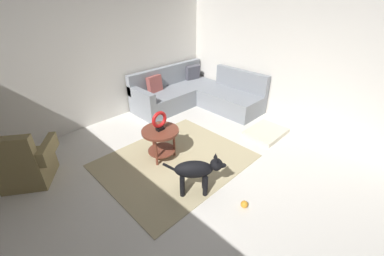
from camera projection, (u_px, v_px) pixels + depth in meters
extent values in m
cube|color=silver|center=(199.00, 189.00, 3.56)|extent=(6.00, 6.00, 0.10)
cube|color=silver|center=(90.00, 58.00, 4.68)|extent=(6.00, 0.12, 2.70)
cube|color=silver|center=(306.00, 58.00, 4.67)|extent=(0.12, 6.00, 2.70)
cube|color=tan|center=(175.00, 160.00, 4.06)|extent=(2.30, 1.90, 0.01)
cube|color=gray|center=(177.00, 96.00, 5.97)|extent=(2.20, 0.85, 0.42)
cube|color=gray|center=(167.00, 76.00, 5.98)|extent=(2.20, 0.14, 0.46)
cube|color=gray|center=(231.00, 101.00, 5.69)|extent=(0.85, 1.40, 0.42)
cube|color=gray|center=(241.00, 80.00, 5.70)|extent=(0.14, 1.40, 0.46)
cube|color=gray|center=(141.00, 95.00, 5.19)|extent=(0.16, 0.85, 0.22)
cube|color=#4C4C56|center=(193.00, 73.00, 6.37)|extent=(0.40, 0.23, 0.39)
cube|color=#994C47|center=(155.00, 84.00, 5.61)|extent=(0.40, 0.20, 0.39)
cube|color=olive|center=(28.00, 169.00, 3.56)|extent=(0.83, 0.83, 0.40)
cube|color=olive|center=(10.00, 154.00, 3.13)|extent=(0.58, 0.45, 0.48)
cube|color=olive|center=(48.00, 149.00, 3.46)|extent=(0.42, 0.55, 0.22)
cylinder|color=brown|center=(160.00, 131.00, 3.88)|extent=(0.60, 0.60, 0.04)
cylinder|color=brown|center=(162.00, 150.00, 4.07)|extent=(0.45, 0.45, 0.02)
cylinder|color=brown|center=(153.00, 140.00, 4.15)|extent=(0.04, 0.04, 0.50)
cylinder|color=brown|center=(156.00, 152.00, 3.83)|extent=(0.04, 0.04, 0.50)
cylinder|color=brown|center=(174.00, 143.00, 4.06)|extent=(0.04, 0.04, 0.50)
cube|color=black|center=(160.00, 129.00, 3.86)|extent=(0.12, 0.08, 0.05)
torus|color=red|center=(159.00, 120.00, 3.78)|extent=(0.28, 0.06, 0.28)
cube|color=beige|center=(266.00, 132.00, 4.78)|extent=(0.80, 0.60, 0.09)
cylinder|color=black|center=(204.00, 179.00, 3.42)|extent=(0.07, 0.07, 0.32)
cylinder|color=black|center=(205.00, 186.00, 3.30)|extent=(0.07, 0.07, 0.32)
cylinder|color=black|center=(182.00, 180.00, 3.41)|extent=(0.07, 0.07, 0.32)
cylinder|color=black|center=(182.00, 187.00, 3.29)|extent=(0.07, 0.07, 0.32)
ellipsoid|color=black|center=(194.00, 169.00, 3.24)|extent=(0.53, 0.51, 0.24)
sphere|color=black|center=(216.00, 164.00, 3.21)|extent=(0.17, 0.17, 0.17)
ellipsoid|color=black|center=(222.00, 165.00, 3.22)|extent=(0.14, 0.13, 0.07)
cone|color=black|center=(216.00, 155.00, 3.19)|extent=(0.06, 0.06, 0.07)
cone|color=black|center=(216.00, 159.00, 3.12)|extent=(0.06, 0.06, 0.07)
cylinder|color=black|center=(170.00, 168.00, 3.21)|extent=(0.17, 0.16, 0.16)
sphere|color=orange|center=(244.00, 204.00, 3.17)|extent=(0.10, 0.10, 0.10)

